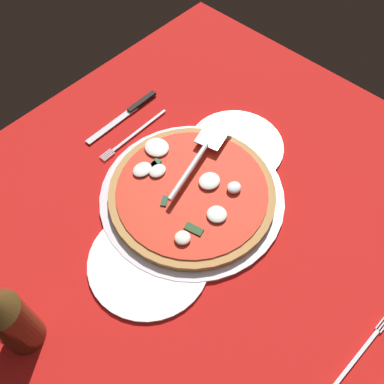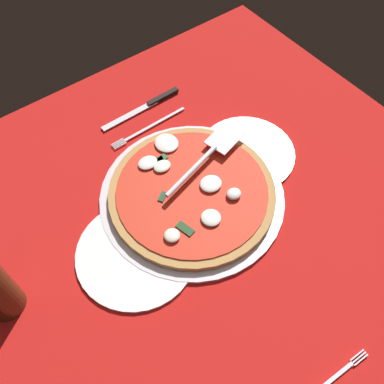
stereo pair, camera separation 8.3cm
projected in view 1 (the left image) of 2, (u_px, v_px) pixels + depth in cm
name	position (u px, v px, depth cm)	size (l,w,h in cm)	color
ground_plane	(218.00, 209.00, 83.80)	(96.08, 96.08, 0.80)	#B41613
checker_pattern	(218.00, 207.00, 83.43)	(96.08, 96.08, 0.10)	silver
pizza_pan	(192.00, 196.00, 84.13)	(36.12, 36.12, 1.10)	silver
dinner_plate_left	(149.00, 262.00, 76.48)	(21.89, 21.89, 1.00)	white
dinner_plate_right	(236.00, 146.00, 91.25)	(20.17, 20.17, 1.00)	white
pizza	(192.00, 192.00, 82.95)	(32.41, 32.41, 3.10)	#B58247
pizza_server	(200.00, 154.00, 84.87)	(22.59, 8.72, 1.00)	silver
place_setting_far	(131.00, 124.00, 95.04)	(21.09, 12.73, 1.40)	white
beer_bottle	(7.00, 318.00, 61.88)	(6.32, 6.32, 25.03)	#412E14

